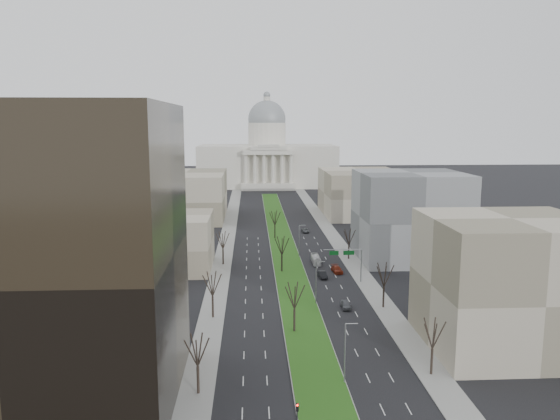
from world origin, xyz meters
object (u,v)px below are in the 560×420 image
object	(u,v)px
car_grey_near	(346,305)
box_van	(316,259)
car_grey_far	(305,230)
car_black	(322,275)
car_red	(337,269)

from	to	relation	value
car_grey_near	box_van	distance (m)	35.83
box_van	car_grey_far	bearing A→B (deg)	88.08
car_black	car_red	world-z (taller)	car_red
car_grey_far	box_van	bearing A→B (deg)	-91.97
car_grey_near	car_red	size ratio (longest dim) A/B	0.83
car_grey_near	car_black	size ratio (longest dim) A/B	0.95
car_grey_near	box_van	xyz separation A→B (m)	(-1.93, 35.78, 0.36)
car_grey_far	box_van	distance (m)	41.83
car_grey_far	car_black	bearing A→B (deg)	-91.53
car_grey_near	car_black	distance (m)	22.17
car_black	car_red	distance (m)	6.33
box_van	car_red	bearing A→B (deg)	-64.80
car_black	box_van	world-z (taller)	box_van
car_black	car_red	size ratio (longest dim) A/B	0.88
car_red	car_grey_far	size ratio (longest dim) A/B	1.12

